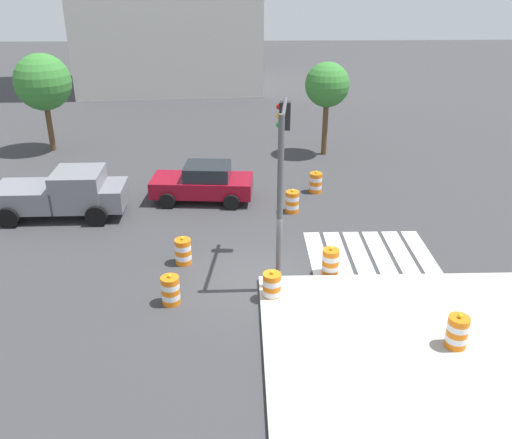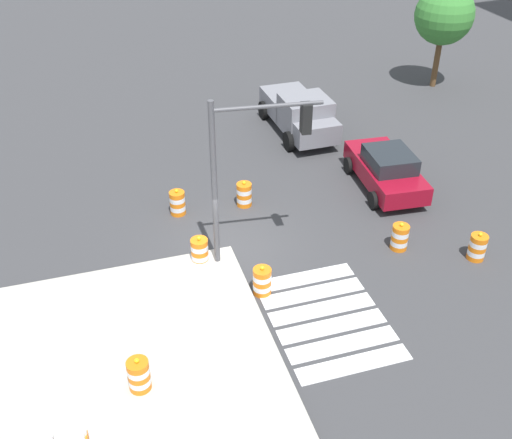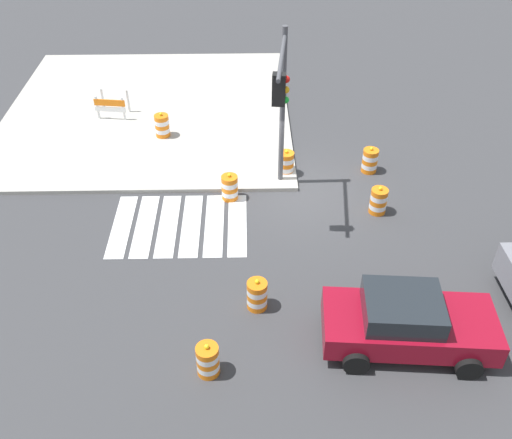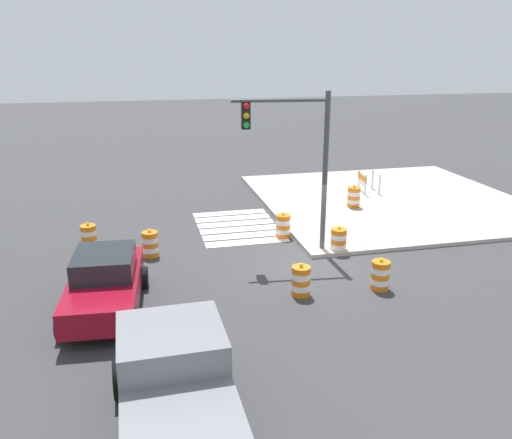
{
  "view_description": "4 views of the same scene",
  "coord_description": "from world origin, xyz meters",
  "px_view_note": "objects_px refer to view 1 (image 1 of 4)",
  "views": [
    {
      "loc": [
        -0.53,
        -15.49,
        9.45
      ],
      "look_at": [
        0.0,
        3.2,
        0.69
      ],
      "focal_mm": 38.79,
      "sensor_mm": 36.0,
      "label": 1
    },
    {
      "loc": [
        15.94,
        -4.02,
        12.31
      ],
      "look_at": [
        0.28,
        0.8,
        1.25
      ],
      "focal_mm": 43.01,
      "sensor_mm": 36.0,
      "label": 2
    },
    {
      "loc": [
        1.82,
        16.15,
        11.65
      ],
      "look_at": [
        1.55,
        3.39,
        1.47
      ],
      "focal_mm": 39.81,
      "sensor_mm": 36.0,
      "label": 3
    },
    {
      "loc": [
        -15.99,
        5.72,
        6.98
      ],
      "look_at": [
        1.83,
        1.54,
        0.98
      ],
      "focal_mm": 36.88,
      "sensor_mm": 36.0,
      "label": 4
    }
  ],
  "objects_px": {
    "traffic_barrel_crosswalk_end": "(331,262)",
    "traffic_light_pole": "(282,161)",
    "street_tree_streetside_near": "(43,82)",
    "street_tree_streetside_mid": "(327,86)",
    "traffic_barrel_on_sidewalk": "(457,332)",
    "traffic_barrel_near_corner": "(316,183)",
    "traffic_barrel_median_far": "(183,251)",
    "pickup_truck": "(66,194)",
    "sports_car": "(203,182)",
    "traffic_barrel_lane_center": "(272,286)",
    "traffic_barrel_median_near": "(171,290)",
    "traffic_barrel_far_curb": "(292,202)"
  },
  "relations": [
    {
      "from": "traffic_barrel_crosswalk_end",
      "to": "traffic_light_pole",
      "type": "height_order",
      "value": "traffic_light_pole"
    },
    {
      "from": "street_tree_streetside_near",
      "to": "street_tree_streetside_mid",
      "type": "distance_m",
      "value": 14.84
    },
    {
      "from": "traffic_light_pole",
      "to": "traffic_barrel_on_sidewalk",
      "type": "bearing_deg",
      "value": -44.16
    },
    {
      "from": "traffic_barrel_near_corner",
      "to": "street_tree_streetside_mid",
      "type": "distance_m",
      "value": 6.38
    },
    {
      "from": "traffic_barrel_near_corner",
      "to": "traffic_barrel_median_far",
      "type": "height_order",
      "value": "same"
    },
    {
      "from": "pickup_truck",
      "to": "traffic_light_pole",
      "type": "height_order",
      "value": "traffic_light_pole"
    },
    {
      "from": "sports_car",
      "to": "pickup_truck",
      "type": "bearing_deg",
      "value": -164.83
    },
    {
      "from": "street_tree_streetside_near",
      "to": "traffic_barrel_lane_center",
      "type": "bearing_deg",
      "value": -53.47
    },
    {
      "from": "traffic_barrel_near_corner",
      "to": "traffic_barrel_lane_center",
      "type": "relative_size",
      "value": 1.0
    },
    {
      "from": "traffic_barrel_median_near",
      "to": "street_tree_streetside_near",
      "type": "xyz_separation_m",
      "value": [
        -8.17,
        15.29,
        3.24
      ]
    },
    {
      "from": "sports_car",
      "to": "pickup_truck",
      "type": "distance_m",
      "value": 5.63
    },
    {
      "from": "traffic_barrel_median_far",
      "to": "traffic_light_pole",
      "type": "bearing_deg",
      "value": -11.74
    },
    {
      "from": "traffic_barrel_near_corner",
      "to": "pickup_truck",
      "type": "bearing_deg",
      "value": -167.77
    },
    {
      "from": "traffic_barrel_on_sidewalk",
      "to": "traffic_barrel_far_curb",
      "type": "bearing_deg",
      "value": 111.22
    },
    {
      "from": "traffic_barrel_median_near",
      "to": "traffic_barrel_median_far",
      "type": "xyz_separation_m",
      "value": [
        0.16,
        2.46,
        0.0
      ]
    },
    {
      "from": "traffic_barrel_far_curb",
      "to": "sports_car",
      "type": "bearing_deg",
      "value": 159.92
    },
    {
      "from": "pickup_truck",
      "to": "traffic_barrel_median_near",
      "type": "height_order",
      "value": "pickup_truck"
    },
    {
      "from": "pickup_truck",
      "to": "traffic_barrel_on_sidewalk",
      "type": "distance_m",
      "value": 15.59
    },
    {
      "from": "sports_car",
      "to": "traffic_barrel_crosswalk_end",
      "type": "xyz_separation_m",
      "value": [
        4.55,
        -6.42,
        -0.36
      ]
    },
    {
      "from": "street_tree_streetside_mid",
      "to": "traffic_barrel_far_curb",
      "type": "bearing_deg",
      "value": -107.44
    },
    {
      "from": "traffic_barrel_far_curb",
      "to": "traffic_barrel_median_near",
      "type": "bearing_deg",
      "value": -122.69
    },
    {
      "from": "traffic_barrel_on_sidewalk",
      "to": "traffic_barrel_lane_center",
      "type": "bearing_deg",
      "value": 151.19
    },
    {
      "from": "traffic_barrel_far_curb",
      "to": "street_tree_streetside_near",
      "type": "distance_m",
      "value": 15.48
    },
    {
      "from": "traffic_barrel_far_curb",
      "to": "traffic_barrel_lane_center",
      "type": "relative_size",
      "value": 1.0
    },
    {
      "from": "street_tree_streetside_near",
      "to": "traffic_barrel_far_curb",
      "type": "bearing_deg",
      "value": -34.81
    },
    {
      "from": "sports_car",
      "to": "street_tree_streetside_near",
      "type": "distance_m",
      "value": 11.71
    },
    {
      "from": "traffic_barrel_crosswalk_end",
      "to": "street_tree_streetside_near",
      "type": "bearing_deg",
      "value": 134.05
    },
    {
      "from": "traffic_barrel_crosswalk_end",
      "to": "sports_car",
      "type": "bearing_deg",
      "value": 125.31
    },
    {
      "from": "traffic_light_pole",
      "to": "traffic_barrel_lane_center",
      "type": "bearing_deg",
      "value": -101.97
    },
    {
      "from": "traffic_barrel_median_near",
      "to": "traffic_barrel_far_curb",
      "type": "relative_size",
      "value": 1.0
    },
    {
      "from": "traffic_barrel_on_sidewalk",
      "to": "pickup_truck",
      "type": "bearing_deg",
      "value": 144.62
    },
    {
      "from": "street_tree_streetside_near",
      "to": "street_tree_streetside_mid",
      "type": "height_order",
      "value": "street_tree_streetside_near"
    },
    {
      "from": "traffic_barrel_near_corner",
      "to": "street_tree_streetside_near",
      "type": "distance_m",
      "value": 15.48
    },
    {
      "from": "traffic_barrel_median_near",
      "to": "traffic_barrel_far_curb",
      "type": "distance_m",
      "value": 7.9
    },
    {
      "from": "traffic_barrel_near_corner",
      "to": "traffic_barrel_median_near",
      "type": "bearing_deg",
      "value": -122.06
    },
    {
      "from": "traffic_barrel_on_sidewalk",
      "to": "street_tree_streetside_near",
      "type": "relative_size",
      "value": 0.2
    },
    {
      "from": "traffic_barrel_crosswalk_end",
      "to": "street_tree_streetside_near",
      "type": "relative_size",
      "value": 0.2
    },
    {
      "from": "street_tree_streetside_mid",
      "to": "traffic_barrel_lane_center",
      "type": "bearing_deg",
      "value": -104.23
    },
    {
      "from": "pickup_truck",
      "to": "traffic_barrel_near_corner",
      "type": "bearing_deg",
      "value": 12.23
    },
    {
      "from": "traffic_barrel_lane_center",
      "to": "street_tree_streetside_mid",
      "type": "relative_size",
      "value": 0.21
    },
    {
      "from": "sports_car",
      "to": "traffic_barrel_on_sidewalk",
      "type": "xyz_separation_m",
      "value": [
        7.27,
        -10.49,
        -0.21
      ]
    },
    {
      "from": "sports_car",
      "to": "traffic_barrel_median_far",
      "type": "height_order",
      "value": "sports_car"
    },
    {
      "from": "traffic_barrel_near_corner",
      "to": "traffic_light_pole",
      "type": "distance_m",
      "value": 8.09
    },
    {
      "from": "traffic_barrel_crosswalk_end",
      "to": "traffic_barrel_lane_center",
      "type": "xyz_separation_m",
      "value": [
        -2.02,
        -1.47,
        0.0
      ]
    },
    {
      "from": "traffic_barrel_far_curb",
      "to": "traffic_light_pole",
      "type": "xyz_separation_m",
      "value": [
        -0.85,
        -4.87,
        3.46
      ]
    },
    {
      "from": "traffic_barrel_median_far",
      "to": "street_tree_streetside_near",
      "type": "bearing_deg",
      "value": 122.97
    },
    {
      "from": "street_tree_streetside_near",
      "to": "traffic_barrel_median_near",
      "type": "bearing_deg",
      "value": -61.89
    },
    {
      "from": "traffic_barrel_far_curb",
      "to": "street_tree_streetside_near",
      "type": "xyz_separation_m",
      "value": [
        -12.43,
        8.64,
        3.24
      ]
    },
    {
      "from": "traffic_barrel_median_near",
      "to": "traffic_barrel_near_corner",
      "type": "bearing_deg",
      "value": 57.94
    },
    {
      "from": "traffic_barrel_median_near",
      "to": "traffic_barrel_median_far",
      "type": "relative_size",
      "value": 1.0
    }
  ]
}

